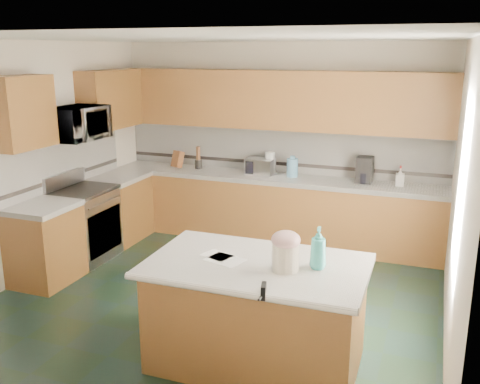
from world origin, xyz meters
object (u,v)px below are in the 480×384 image
at_px(island_top, 257,266).
at_px(knife_block, 178,159).
at_px(toaster_oven, 260,166).
at_px(coffee_maker, 365,170).
at_px(treat_jar, 285,257).
at_px(island_base, 257,317).
at_px(soap_bottle_island, 318,248).

xyz_separation_m(island_top, knife_block, (-2.26, 3.03, 0.15)).
relative_size(island_top, toaster_oven, 4.69).
xyz_separation_m(toaster_oven, coffee_maker, (1.42, 0.03, 0.06)).
distance_m(treat_jar, toaster_oven, 3.34).
relative_size(island_base, island_top, 0.94).
bearing_deg(toaster_oven, coffee_maker, 2.29).
distance_m(treat_jar, knife_block, 4.00).
bearing_deg(knife_block, treat_jar, -32.64).
bearing_deg(soap_bottle_island, toaster_oven, 113.11).
height_order(island_base, knife_block, knife_block).
xyz_separation_m(island_base, treat_jar, (0.26, -0.07, 0.60)).
distance_m(soap_bottle_island, toaster_oven, 3.32).
bearing_deg(coffee_maker, island_base, -96.38).
xyz_separation_m(island_top, treat_jar, (0.26, -0.07, 0.14)).
height_order(island_base, toaster_oven, toaster_oven).
bearing_deg(soap_bottle_island, knife_block, 129.47).
xyz_separation_m(island_base, coffee_maker, (0.43, 3.06, 0.66)).
bearing_deg(soap_bottle_island, treat_jar, -153.63).
relative_size(island_top, soap_bottle_island, 5.22).
xyz_separation_m(island_top, toaster_oven, (-0.99, 3.03, 0.14)).
bearing_deg(island_base, knife_block, 125.89).
relative_size(island_base, toaster_oven, 4.43).
xyz_separation_m(soap_bottle_island, knife_block, (-2.75, 2.97, -0.05)).
relative_size(island_base, treat_jar, 7.68).
xyz_separation_m(knife_block, toaster_oven, (1.27, 0.00, -0.01)).
xyz_separation_m(knife_block, coffee_maker, (2.69, 0.03, 0.05)).
bearing_deg(island_top, knife_block, 125.89).
distance_m(treat_jar, soap_bottle_island, 0.27).
distance_m(knife_block, coffee_maker, 2.69).
bearing_deg(coffee_maker, soap_bottle_island, -87.31).
bearing_deg(treat_jar, toaster_oven, 125.94).
distance_m(island_top, toaster_oven, 3.19).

